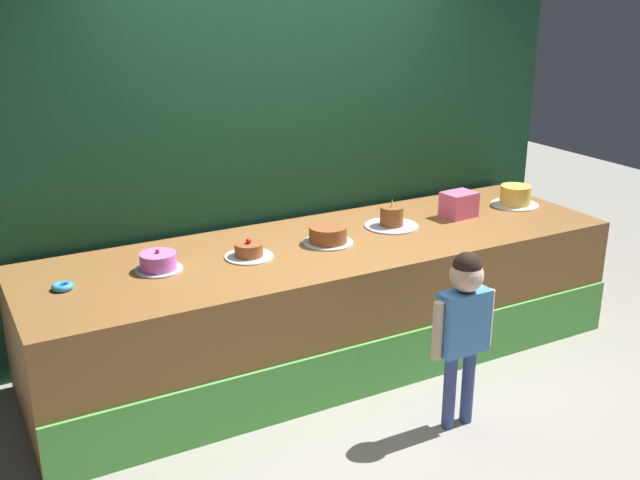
{
  "coord_description": "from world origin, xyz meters",
  "views": [
    {
      "loc": [
        -2.16,
        -3.3,
        2.35
      ],
      "look_at": [
        -0.17,
        0.33,
        0.9
      ],
      "focal_mm": 42.23,
      "sensor_mm": 36.0,
      "label": 1
    }
  ],
  "objects": [
    {
      "name": "cake_far_right",
      "position": [
        1.59,
        0.62,
        0.85
      ],
      "size": [
        0.34,
        0.34,
        0.14
      ],
      "color": "white",
      "rests_on": "stage_platform"
    },
    {
      "name": "cake_left",
      "position": [
        -0.53,
        0.56,
        0.82
      ],
      "size": [
        0.29,
        0.29,
        0.12
      ],
      "color": "white",
      "rests_on": "stage_platform"
    },
    {
      "name": "pink_box",
      "position": [
        1.06,
        0.6,
        0.87
      ],
      "size": [
        0.24,
        0.19,
        0.17
      ],
      "primitive_type": "cube",
      "rotation": [
        0.0,
        0.0,
        0.1
      ],
      "color": "#EB5F8C",
      "rests_on": "stage_platform"
    },
    {
      "name": "child_figure",
      "position": [
        0.24,
        -0.49,
        0.66
      ],
      "size": [
        0.39,
        0.18,
        1.02
      ],
      "color": "#3F4C8C",
      "rests_on": "ground_plane"
    },
    {
      "name": "cake_far_left",
      "position": [
        -1.06,
        0.61,
        0.83
      ],
      "size": [
        0.27,
        0.27,
        0.13
      ],
      "color": "silver",
      "rests_on": "stage_platform"
    },
    {
      "name": "cake_center",
      "position": [
        0.0,
        0.55,
        0.84
      ],
      "size": [
        0.32,
        0.32,
        0.11
      ],
      "color": "silver",
      "rests_on": "stage_platform"
    },
    {
      "name": "stage_platform",
      "position": [
        0.0,
        0.55,
        0.39
      ],
      "size": [
        3.75,
        1.13,
        0.78
      ],
      "color": "brown",
      "rests_on": "ground_plane"
    },
    {
      "name": "cake_right",
      "position": [
        0.53,
        0.64,
        0.84
      ],
      "size": [
        0.36,
        0.36,
        0.19
      ],
      "color": "silver",
      "rests_on": "stage_platform"
    },
    {
      "name": "curtain_backdrop",
      "position": [
        0.0,
        1.21,
        1.43
      ],
      "size": [
        4.41,
        0.08,
        2.87
      ],
      "primitive_type": "cube",
      "color": "#19472D",
      "rests_on": "ground_plane"
    },
    {
      "name": "ground_plane",
      "position": [
        0.0,
        0.0,
        0.0
      ],
      "size": [
        12.0,
        12.0,
        0.0
      ],
      "primitive_type": "plane",
      "color": "gray"
    },
    {
      "name": "donut",
      "position": [
        -1.59,
        0.58,
        0.8
      ],
      "size": [
        0.11,
        0.11,
        0.04
      ],
      "primitive_type": "torus",
      "color": "#3399D8",
      "rests_on": "stage_platform"
    }
  ]
}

